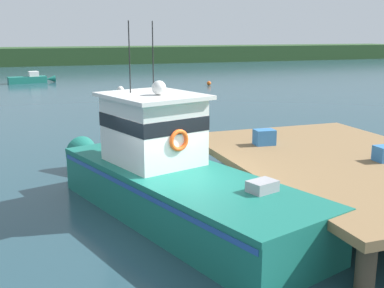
# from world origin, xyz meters

# --- Properties ---
(ground_plane) EXTENTS (200.00, 200.00, 0.00)m
(ground_plane) POSITION_xyz_m (0.00, 0.00, 0.00)
(ground_plane) COLOR #23424C
(dock) EXTENTS (6.00, 9.00, 1.20)m
(dock) POSITION_xyz_m (4.80, 0.00, 1.07)
(dock) COLOR #4C3D2D
(dock) RESTS_ON ground
(main_fishing_boat) EXTENTS (4.83, 9.89, 4.80)m
(main_fishing_boat) POSITION_xyz_m (0.03, 0.75, 1.01)
(main_fishing_boat) COLOR #196B5B
(main_fishing_boat) RESTS_ON ground
(crate_single_far) EXTENTS (0.63, 0.48, 0.46)m
(crate_single_far) POSITION_xyz_m (3.51, 2.20, 1.43)
(crate_single_far) COLOR #3370B2
(crate_single_far) RESTS_ON dock
(moored_boat_near_channel) EXTENTS (4.22, 1.54, 1.05)m
(moored_boat_near_channel) POSITION_xyz_m (-2.56, 35.55, 0.36)
(moored_boat_near_channel) COLOR #196B5B
(moored_boat_near_channel) RESTS_ON ground
(mooring_buoy_channel_marker) EXTENTS (0.51, 0.51, 0.51)m
(mooring_buoy_channel_marker) POSITION_xyz_m (3.73, 25.72, 0.26)
(mooring_buoy_channel_marker) COLOR silver
(mooring_buoy_channel_marker) RESTS_ON ground
(mooring_buoy_outer) EXTENTS (0.37, 0.37, 0.37)m
(mooring_buoy_outer) POSITION_xyz_m (12.04, 28.38, 0.18)
(mooring_buoy_outer) COLOR #EA5B19
(mooring_buoy_outer) RESTS_ON ground
(far_shoreline) EXTENTS (120.00, 8.00, 2.40)m
(far_shoreline) POSITION_xyz_m (0.00, 62.00, 1.20)
(far_shoreline) COLOR #284723
(far_shoreline) RESTS_ON ground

